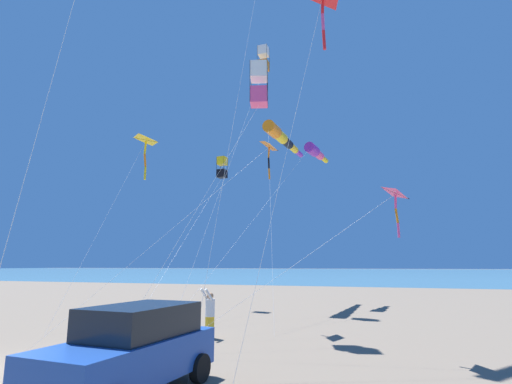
{
  "coord_description": "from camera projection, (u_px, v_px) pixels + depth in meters",
  "views": [
    {
      "loc": [
        -7.98,
        -9.85,
        2.75
      ],
      "look_at": [
        10.67,
        -3.62,
        6.39
      ],
      "focal_mm": 27.69,
      "sensor_mm": 36.0,
      "label": 1
    }
  ],
  "objects": [
    {
      "name": "kite_delta_black_fish_shape",
      "position": [
        396.0,
        194.0,
        12.88
      ],
      "size": [
        2.99,
        7.39,
        5.34
      ],
      "color": "#EF4C93",
      "rests_on": "ground_plane"
    },
    {
      "name": "kite_box_teal_far_right",
      "position": [
        263.0,
        59.0,
        28.9
      ],
      "size": [
        13.59,
        0.96,
        18.57
      ],
      "color": "white",
      "rests_on": "ground_plane"
    },
    {
      "name": "kite_windsock_orange_high_right",
      "position": [
        282.0,
        138.0,
        29.2
      ],
      "size": [
        16.74,
        3.28,
        12.45
      ],
      "color": "orange",
      "rests_on": "ground_plane"
    },
    {
      "name": "cooler_box",
      "position": [
        156.0,
        359.0,
        10.79
      ],
      "size": [
        0.62,
        0.42,
        0.42
      ],
      "color": "yellow",
      "rests_on": "ground_plane"
    },
    {
      "name": "kite_windsock_white_trailing",
      "position": [
        315.0,
        152.0,
        30.21
      ],
      "size": [
        16.57,
        4.69,
        11.75
      ],
      "color": "purple",
      "rests_on": "ground_plane"
    },
    {
      "name": "parked_car",
      "position": [
        132.0,
        348.0,
        8.62
      ],
      "size": [
        4.42,
        2.32,
        1.85
      ],
      "color": "#1E479E",
      "rests_on": "ground_plane"
    },
    {
      "name": "kite_box_long_streamer_left",
      "position": [
        259.0,
        84.0,
        18.54
      ],
      "size": [
        6.69,
        3.2,
        12.14
      ],
      "color": "white",
      "rests_on": "ground_plane"
    },
    {
      "name": "kite_delta_striped_overhead",
      "position": [
        146.0,
        140.0,
        25.76
      ],
      "size": [
        9.43,
        2.38,
        11.14
      ],
      "color": "yellow",
      "rests_on": "ground_plane"
    },
    {
      "name": "kite_delta_red_high_left",
      "position": [
        269.0,
        147.0,
        19.27
      ],
      "size": [
        7.84,
        6.62,
        8.79
      ],
      "color": "orange",
      "rests_on": "ground_plane"
    },
    {
      "name": "ocean_water_strip",
      "position": [
        365.0,
        272.0,
        163.87
      ],
      "size": [
        240.0,
        600.0,
        0.01
      ],
      "primitive_type": "cube",
      "color": "teal",
      "rests_on": "ground_plane"
    },
    {
      "name": "kite_box_yellow_midlevel",
      "position": [
        222.0,
        167.0,
        27.92
      ],
      "size": [
        13.68,
        2.54,
        10.31
      ],
      "color": "yellow",
      "rests_on": "ground_plane"
    },
    {
      "name": "person_adult_flyer",
      "position": [
        210.0,
        311.0,
        15.22
      ],
      "size": [
        0.67,
        0.62,
        1.86
      ],
      "color": "gold",
      "rests_on": "ground_plane"
    }
  ]
}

